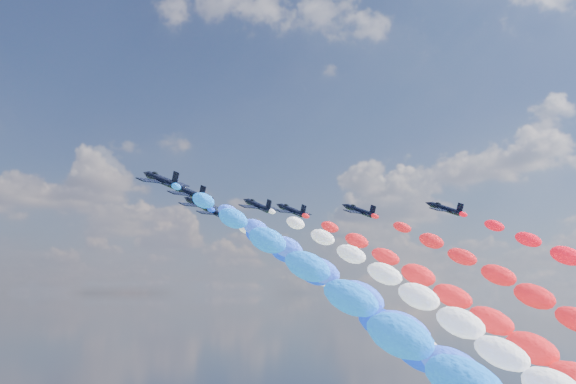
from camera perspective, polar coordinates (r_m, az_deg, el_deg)
jet_0 at (r=119.08m, az=-9.52°, el=0.91°), size 8.75×11.65×5.90m
jet_1 at (r=133.42m, az=-7.46°, el=-0.05°), size 8.97×11.81×5.90m
trail_1 at (r=92.18m, az=10.43°, el=-13.26°), size 6.35×103.19×56.71m
jet_2 at (r=149.83m, az=-6.76°, el=-0.89°), size 8.34×11.36×5.90m
trail_2 at (r=108.47m, az=8.65°, el=-12.43°), size 6.35×103.19×56.71m
jet_3 at (r=152.06m, az=-2.30°, el=-1.03°), size 9.03×11.85×5.90m
trail_3 at (r=113.82m, az=14.29°, el=-12.06°), size 6.35×103.19×56.71m
jet_4 at (r=164.50m, az=-5.60°, el=-1.50°), size 8.44×11.43×5.90m
trail_4 at (r=123.51m, az=8.34°, el=-11.84°), size 6.35×103.19×56.71m
jet_5 at (r=160.60m, az=0.28°, el=-1.39°), size 8.61×11.55×5.90m
trail_5 at (r=123.99m, az=16.43°, el=-11.60°), size 6.35×103.19×56.71m
jet_6 at (r=162.07m, az=5.41°, el=-1.41°), size 8.38×11.38×5.90m
jet_7 at (r=160.94m, az=11.75°, el=-1.24°), size 8.65×11.58×5.90m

